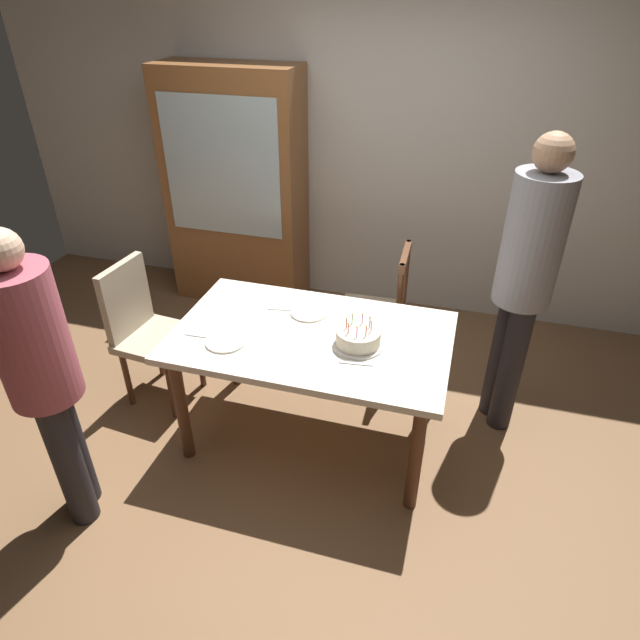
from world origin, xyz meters
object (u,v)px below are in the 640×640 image
object	(u,v)px
dining_table	(311,348)
person_guest	(526,275)
chair_spindle_back	(375,315)
china_cabinet	(236,191)
chair_upholstered	(145,326)
person_celebrant	(41,371)
birthday_cake	(358,338)
plate_far_side	(309,312)
plate_near_celebrant	(226,341)

from	to	relation	value
dining_table	person_guest	world-z (taller)	person_guest
chair_spindle_back	china_cabinet	bearing A→B (deg)	149.76
chair_upholstered	person_celebrant	xyz separation A→B (m)	(0.13, -0.97, 0.38)
birthday_cake	chair_spindle_back	world-z (taller)	chair_spindle_back
plate_far_side	chair_spindle_back	world-z (taller)	chair_spindle_back
plate_far_side	dining_table	bearing A→B (deg)	-69.79
person_celebrant	china_cabinet	world-z (taller)	china_cabinet
plate_near_celebrant	china_cabinet	world-z (taller)	china_cabinet
plate_far_side	person_guest	world-z (taller)	person_guest
plate_near_celebrant	person_celebrant	bearing A→B (deg)	-132.67
plate_far_side	chair_upholstered	world-z (taller)	chair_upholstered
dining_table	person_celebrant	distance (m)	1.35
plate_far_side	chair_spindle_back	size ratio (longest dim) A/B	0.23
dining_table	person_guest	size ratio (longest dim) A/B	0.84
plate_near_celebrant	chair_upholstered	distance (m)	0.83
plate_near_celebrant	chair_spindle_back	bearing A→B (deg)	57.20
person_celebrant	chair_upholstered	bearing A→B (deg)	97.93
chair_spindle_back	china_cabinet	size ratio (longest dim) A/B	0.50
birthday_cake	china_cabinet	xyz separation A→B (m)	(-1.39, 1.59, 0.15)
person_celebrant	person_guest	xyz separation A→B (m)	(2.10, 1.35, 0.12)
birthday_cake	plate_far_side	xyz separation A→B (m)	(-0.35, 0.24, -0.04)
person_guest	china_cabinet	bearing A→B (deg)	154.24
plate_near_celebrant	birthday_cake	bearing A→B (deg)	14.25
chair_spindle_back	person_celebrant	xyz separation A→B (m)	(-1.23, -1.63, 0.46)
plate_near_celebrant	dining_table	bearing A→B (deg)	26.28
plate_near_celebrant	chair_spindle_back	xyz separation A→B (m)	(0.64, 0.99, -0.31)
chair_upholstered	china_cabinet	bearing A→B (deg)	88.66
dining_table	chair_upholstered	size ratio (longest dim) A/B	1.60
person_guest	plate_near_celebrant	bearing A→B (deg)	-154.97
birthday_cake	china_cabinet	world-z (taller)	china_cabinet
birthday_cake	person_celebrant	bearing A→B (deg)	-147.39
birthday_cake	plate_near_celebrant	size ratio (longest dim) A/B	1.27
dining_table	plate_near_celebrant	size ratio (longest dim) A/B	6.92
person_celebrant	china_cabinet	xyz separation A→B (m)	(-0.10, 2.41, 0.04)
plate_near_celebrant	chair_spindle_back	world-z (taller)	chair_spindle_back
plate_far_side	chair_upholstered	xyz separation A→B (m)	(-1.07, -0.09, -0.23)
plate_near_celebrant	person_guest	world-z (taller)	person_guest
chair_spindle_back	person_celebrant	bearing A→B (deg)	-127.03
plate_far_side	china_cabinet	size ratio (longest dim) A/B	0.12
birthday_cake	plate_far_side	bearing A→B (deg)	145.46
dining_table	person_guest	distance (m)	1.25
chair_upholstered	birthday_cake	bearing A→B (deg)	-5.81
chair_spindle_back	dining_table	bearing A→B (deg)	-105.58
birthday_cake	person_guest	world-z (taller)	person_guest
birthday_cake	chair_upholstered	xyz separation A→B (m)	(-1.42, 0.14, -0.27)
dining_table	chair_spindle_back	xyz separation A→B (m)	(0.22, 0.78, -0.20)
plate_near_celebrant	plate_far_side	bearing A→B (deg)	50.36
plate_far_side	chair_spindle_back	xyz separation A→B (m)	(0.29, 0.57, -0.31)
plate_near_celebrant	person_celebrant	xyz separation A→B (m)	(-0.60, -0.65, 0.15)
dining_table	plate_far_side	bearing A→B (deg)	110.21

